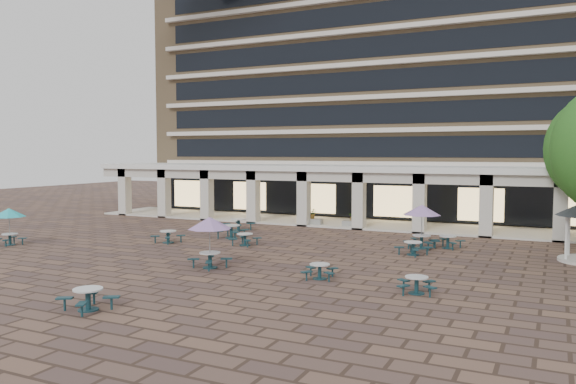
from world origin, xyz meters
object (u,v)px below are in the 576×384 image
picnic_table_3 (417,283)px  planter_left (313,218)px  picnic_table_4 (9,214)px  picnic_table_1 (88,297)px  planter_right (353,222)px

picnic_table_3 → planter_left: (-11.48, 16.74, 0.12)m
picnic_table_3 → picnic_table_4: size_ratio=0.80×
picnic_table_1 → planter_left: bearing=108.8°
planter_left → picnic_table_4: bearing=-128.2°
picnic_table_3 → picnic_table_4: 23.91m
planter_left → planter_right: (3.15, -0.00, -0.07)m
picnic_table_1 → picnic_table_3: picnic_table_1 is taller
picnic_table_3 → picnic_table_4: (-23.85, 1.03, 1.41)m
picnic_table_1 → picnic_table_3: bearing=50.8°
picnic_table_1 → picnic_table_4: picnic_table_4 is taller
picnic_table_4 → picnic_table_3: bearing=8.6°
picnic_table_1 → picnic_table_4: (-14.30, 8.13, 1.36)m
planter_left → planter_right: size_ratio=1.00×
picnic_table_3 → planter_right: size_ratio=1.13×
picnic_table_3 → planter_right: bearing=103.3°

